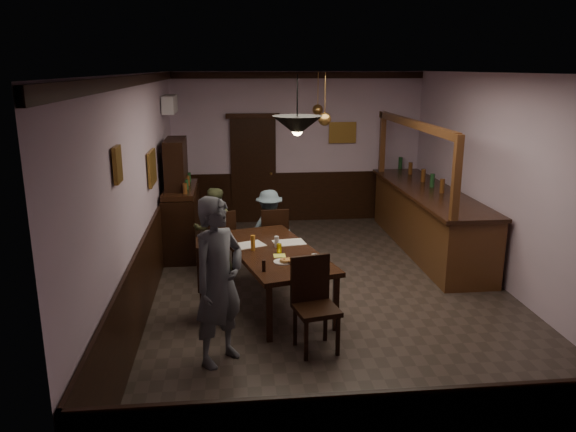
{
  "coord_description": "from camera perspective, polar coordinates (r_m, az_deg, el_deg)",
  "views": [
    {
      "loc": [
        -1.36,
        -7.18,
        3.07
      ],
      "look_at": [
        -0.61,
        0.02,
        1.15
      ],
      "focal_mm": 35.0,
      "sensor_mm": 36.0,
      "label": 1
    }
  ],
  "objects": [
    {
      "name": "room",
      "position": [
        7.47,
        4.69,
        2.67
      ],
      "size": [
        5.01,
        8.01,
        3.01
      ],
      "color": "#2D2621",
      "rests_on": "ground"
    },
    {
      "name": "dining_table",
      "position": [
        7.41,
        -1.38,
        -3.91
      ],
      "size": [
        1.52,
        2.38,
        0.75
      ],
      "rotation": [
        0.0,
        0.0,
        0.25
      ],
      "color": "black",
      "rests_on": "ground"
    },
    {
      "name": "chair_far_left",
      "position": [
        8.5,
        -6.98,
        -2.46
      ],
      "size": [
        0.58,
        0.58,
        1.02
      ],
      "rotation": [
        0.0,
        0.0,
        3.56
      ],
      "color": "black",
      "rests_on": "ground"
    },
    {
      "name": "chair_far_right",
      "position": [
        8.74,
        -1.42,
        -2.0
      ],
      "size": [
        0.45,
        0.45,
        0.98
      ],
      "rotation": [
        0.0,
        0.0,
        3.2
      ],
      "color": "black",
      "rests_on": "ground"
    },
    {
      "name": "chair_near",
      "position": [
        6.31,
        2.62,
        -8.44
      ],
      "size": [
        0.54,
        0.54,
        1.05
      ],
      "rotation": [
        0.0,
        0.0,
        0.21
      ],
      "color": "black",
      "rests_on": "ground"
    },
    {
      "name": "chair_side",
      "position": [
        7.06,
        -8.09,
        -6.19
      ],
      "size": [
        0.47,
        0.47,
        1.01
      ],
      "rotation": [
        0.0,
        0.0,
        1.63
      ],
      "color": "black",
      "rests_on": "ground"
    },
    {
      "name": "person_standing",
      "position": [
        5.93,
        -7.06,
        -6.64
      ],
      "size": [
        0.77,
        0.78,
        1.82
      ],
      "primitive_type": "imported",
      "rotation": [
        0.0,
        0.0,
        0.8
      ],
      "color": "#555861",
      "rests_on": "ground"
    },
    {
      "name": "person_seated_left",
      "position": [
        8.73,
        -7.52,
        -1.34
      ],
      "size": [
        0.67,
        0.54,
        1.31
      ],
      "primitive_type": "imported",
      "rotation": [
        0.0,
        0.0,
        3.22
      ],
      "color": "#4D5633",
      "rests_on": "ground"
    },
    {
      "name": "person_seated_right",
      "position": [
        8.98,
        -1.91,
        -1.11
      ],
      "size": [
        0.88,
        0.66,
        1.2
      ],
      "primitive_type": "imported",
      "rotation": [
        0.0,
        0.0,
        3.46
      ],
      "color": "slate",
      "rests_on": "ground"
    },
    {
      "name": "newspaper_left",
      "position": [
        7.59,
        -4.04,
        -2.95
      ],
      "size": [
        0.5,
        0.44,
        0.01
      ],
      "primitive_type": "cube",
      "rotation": [
        0.0,
        0.0,
        0.39
      ],
      "color": "silver",
      "rests_on": "dining_table"
    },
    {
      "name": "newspaper_right",
      "position": [
        7.67,
        0.1,
        -2.7
      ],
      "size": [
        0.46,
        0.36,
        0.01
      ],
      "primitive_type": "cube",
      "rotation": [
        0.0,
        0.0,
        0.15
      ],
      "color": "silver",
      "rests_on": "dining_table"
    },
    {
      "name": "napkin",
      "position": [
        7.16,
        -0.88,
        -4.04
      ],
      "size": [
        0.18,
        0.18,
        0.0
      ],
      "primitive_type": "cube",
      "rotation": [
        0.0,
        0.0,
        0.25
      ],
      "color": "#E3EB56",
      "rests_on": "dining_table"
    },
    {
      "name": "saucer",
      "position": [
        6.99,
        2.16,
        -4.47
      ],
      "size": [
        0.15,
        0.15,
        0.01
      ],
      "primitive_type": "cylinder",
      "color": "white",
      "rests_on": "dining_table"
    },
    {
      "name": "coffee_cup",
      "position": [
        6.96,
        2.73,
        -4.2
      ],
      "size": [
        0.1,
        0.1,
        0.07
      ],
      "primitive_type": "imported",
      "rotation": [
        0.0,
        0.0,
        0.25
      ],
      "color": "white",
      "rests_on": "saucer"
    },
    {
      "name": "pastry_plate",
      "position": [
        6.92,
        -0.57,
        -4.67
      ],
      "size": [
        0.22,
        0.22,
        0.01
      ],
      "primitive_type": "cylinder",
      "color": "white",
      "rests_on": "dining_table"
    },
    {
      "name": "pastry_ring_a",
      "position": [
        6.88,
        -0.33,
        -4.53
      ],
      "size": [
        0.13,
        0.13,
        0.04
      ],
      "primitive_type": "torus",
      "color": "#C68C47",
      "rests_on": "pastry_plate"
    },
    {
      "name": "pastry_ring_b",
      "position": [
        6.89,
        0.16,
        -4.5
      ],
      "size": [
        0.13,
        0.13,
        0.04
      ],
      "primitive_type": "torus",
      "color": "#C68C47",
      "rests_on": "pastry_plate"
    },
    {
      "name": "soda_can",
      "position": [
        7.25,
        -0.91,
        -3.29
      ],
      "size": [
        0.07,
        0.07,
        0.12
      ],
      "primitive_type": "cylinder",
      "color": "yellow",
      "rests_on": "dining_table"
    },
    {
      "name": "beer_glass",
      "position": [
        7.36,
        -3.58,
        -2.73
      ],
      "size": [
        0.06,
        0.06,
        0.2
      ],
      "primitive_type": "cylinder",
      "color": "#BF721E",
      "rests_on": "dining_table"
    },
    {
      "name": "water_glass",
      "position": [
        7.47,
        -1.16,
        -2.63
      ],
      "size": [
        0.06,
        0.06,
        0.15
      ],
      "primitive_type": "cylinder",
      "color": "silver",
      "rests_on": "dining_table"
    },
    {
      "name": "pepper_mill",
      "position": [
        6.6,
        -2.47,
        -5.08
      ],
      "size": [
        0.04,
        0.04,
        0.14
      ],
      "primitive_type": "cylinder",
      "color": "black",
      "rests_on": "dining_table"
    },
    {
      "name": "sideboard",
      "position": [
        9.59,
        -10.86,
        0.77
      ],
      "size": [
        0.52,
        1.47,
        1.94
      ],
      "color": "black",
      "rests_on": "ground"
    },
    {
      "name": "bar_counter",
      "position": [
        9.93,
        14.0,
        -0.17
      ],
      "size": [
        0.93,
        3.99,
        2.24
      ],
      "color": "#452912",
      "rests_on": "ground"
    },
    {
      "name": "door_back",
      "position": [
        11.32,
        -3.53,
        4.57
      ],
      "size": [
        0.9,
        0.06,
        2.1
      ],
      "primitive_type": "cube",
      "color": "black",
      "rests_on": "ground"
    },
    {
      "name": "ac_unit",
      "position": [
        10.15,
        -11.93,
        11.06
      ],
      "size": [
        0.2,
        0.85,
        0.3
      ],
      "color": "white",
      "rests_on": "ground"
    },
    {
      "name": "picture_left_small",
      "position": [
        5.76,
        -16.93,
        5.01
      ],
      "size": [
        0.04,
        0.28,
        0.36
      ],
      "color": "olive",
      "rests_on": "ground"
    },
    {
      "name": "picture_left_large",
      "position": [
        8.17,
        -13.64,
        4.79
      ],
      "size": [
        0.04,
        0.62,
        0.48
      ],
      "color": "olive",
      "rests_on": "ground"
    },
    {
      "name": "picture_back",
      "position": [
        11.43,
        5.55,
        8.43
      ],
      "size": [
        0.55,
        0.04,
        0.42
      ],
      "color": "olive",
      "rests_on": "ground"
    },
    {
      "name": "pendant_iron",
      "position": [
        6.3,
        0.94,
        9.14
      ],
      "size": [
        0.56,
        0.56,
        0.67
      ],
      "color": "black",
      "rests_on": "ground"
    },
    {
      "name": "pendant_brass_mid",
      "position": [
        8.74,
        3.75,
        9.77
      ],
      "size": [
        0.2,
        0.2,
        0.81
      ],
      "color": "#BF8C3F",
      "rests_on": "ground"
    },
    {
      "name": "pendant_brass_far",
      "position": [
        10.72,
        3.04,
        10.72
      ],
      "size": [
        0.2,
        0.2,
        0.81
      ],
      "color": "#BF8C3F",
      "rests_on": "ground"
    }
  ]
}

